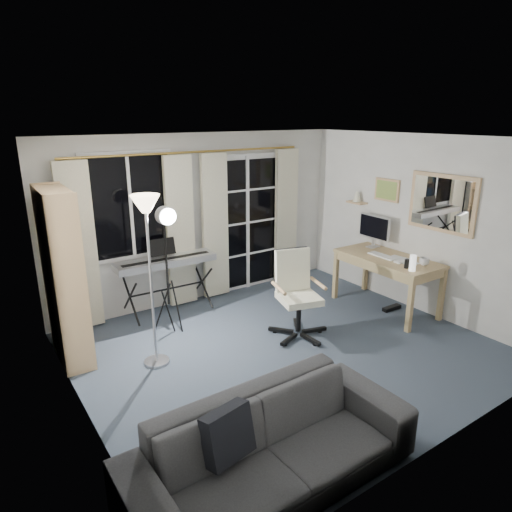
{
  "coord_description": "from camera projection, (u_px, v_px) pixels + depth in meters",
  "views": [
    {
      "loc": [
        -2.99,
        -3.75,
        2.64
      ],
      "look_at": [
        -0.18,
        0.35,
        1.09
      ],
      "focal_mm": 32.0,
      "sensor_mm": 36.0,
      "label": 1
    }
  ],
  "objects": [
    {
      "name": "framed_print",
      "position": [
        387.0,
        190.0,
        6.51
      ],
      "size": [
        0.03,
        0.42,
        0.32
      ],
      "color": "tan",
      "rests_on": "floor"
    },
    {
      "name": "curtains",
      "position": [
        197.0,
        228.0,
        6.43
      ],
      "size": [
        3.6,
        0.07,
        2.13
      ],
      "color": "gold",
      "rests_on": "floor"
    },
    {
      "name": "wall_mirror",
      "position": [
        442.0,
        203.0,
        5.82
      ],
      "size": [
        0.04,
        0.94,
        0.74
      ],
      "color": "tan",
      "rests_on": "floor"
    },
    {
      "name": "wall_shelf",
      "position": [
        357.0,
        199.0,
        6.93
      ],
      "size": [
        0.16,
        0.3,
        0.18
      ],
      "color": "tan",
      "rests_on": "floor"
    },
    {
      "name": "window",
      "position": [
        130.0,
        206.0,
        5.89
      ],
      "size": [
        1.2,
        0.08,
        1.4
      ],
      "color": "white",
      "rests_on": "floor"
    },
    {
      "name": "french_door",
      "position": [
        246.0,
        224.0,
        7.01
      ],
      "size": [
        1.32,
        0.09,
        2.11
      ],
      "color": "white",
      "rests_on": "floor"
    },
    {
      "name": "desk",
      "position": [
        387.0,
        263.0,
        6.28
      ],
      "size": [
        0.74,
        1.44,
        0.76
      ],
      "rotation": [
        0.0,
        0.0,
        -0.02
      ],
      "color": "tan",
      "rests_on": "floor"
    },
    {
      "name": "floor",
      "position": [
        286.0,
        350.0,
        5.36
      ],
      "size": [
        4.5,
        4.0,
        0.02
      ],
      "primitive_type": "cube",
      "color": "#3D4859",
      "rests_on": "ground"
    },
    {
      "name": "mug",
      "position": [
        424.0,
        261.0,
        5.9
      ],
      "size": [
        0.13,
        0.1,
        0.13
      ],
      "primitive_type": "imported",
      "rotation": [
        0.0,
        0.0,
        -0.02
      ],
      "color": "silver",
      "rests_on": "desk"
    },
    {
      "name": "monitor",
      "position": [
        374.0,
        228.0,
        6.63
      ],
      "size": [
        0.19,
        0.55,
        0.48
      ],
      "rotation": [
        0.0,
        0.0,
        -0.02
      ],
      "color": "silver",
      "rests_on": "desk"
    },
    {
      "name": "sofa",
      "position": [
        273.0,
        435.0,
        3.28
      ],
      "size": [
        2.21,
        0.66,
        0.86
      ],
      "rotation": [
        0.0,
        0.0,
        0.01
      ],
      "color": "#292A2C",
      "rests_on": "floor"
    },
    {
      "name": "torchiere_lamp",
      "position": [
        147.0,
        231.0,
        4.61
      ],
      "size": [
        0.38,
        0.38,
        1.88
      ],
      "rotation": [
        0.0,
        0.0,
        -0.35
      ],
      "color": "#B2B2B7",
      "rests_on": "floor"
    },
    {
      "name": "desk_clutter",
      "position": [
        397.0,
        274.0,
        6.09
      ],
      "size": [
        0.46,
        0.86,
        0.97
      ],
      "rotation": [
        0.0,
        0.0,
        -0.02
      ],
      "color": "white",
      "rests_on": "desk"
    },
    {
      "name": "keyboard_piano",
      "position": [
        166.0,
        263.0,
        6.08
      ],
      "size": [
        1.36,
        0.68,
        0.98
      ],
      "rotation": [
        0.0,
        0.0,
        -0.03
      ],
      "color": "black",
      "rests_on": "floor"
    },
    {
      "name": "bookshelf",
      "position": [
        61.0,
        282.0,
        4.9
      ],
      "size": [
        0.34,
        0.91,
        1.92
      ],
      "rotation": [
        0.0,
        0.0,
        -0.04
      ],
      "color": "tan",
      "rests_on": "floor"
    },
    {
      "name": "studio_light",
      "position": [
        166.0,
        231.0,
        5.38
      ],
      "size": [
        0.3,
        0.33,
        1.65
      ],
      "rotation": [
        0.0,
        0.0,
        0.04
      ],
      "color": "black",
      "rests_on": "floor"
    },
    {
      "name": "office_chair",
      "position": [
        295.0,
        285.0,
        5.6
      ],
      "size": [
        0.74,
        0.74,
        1.06
      ],
      "rotation": [
        0.0,
        0.0,
        -0.27
      ],
      "color": "black",
      "rests_on": "floor"
    }
  ]
}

